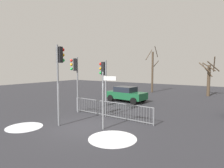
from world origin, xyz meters
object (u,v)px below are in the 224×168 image
(traffic_light_rear_left, at_px, (104,75))
(traffic_light_mid_left, at_px, (60,67))
(direction_sign_post, at_px, (104,97))
(car_green_near, at_px, (126,94))
(bare_tree_centre, at_px, (209,77))
(bare_tree_left, at_px, (152,71))
(traffic_light_rear_right, at_px, (75,72))

(traffic_light_rear_left, height_order, traffic_light_mid_left, traffic_light_mid_left)
(traffic_light_rear_left, xyz_separation_m, direction_sign_post, (1.69, -2.33, -1.05))
(traffic_light_rear_left, xyz_separation_m, car_green_near, (-1.47, 5.77, -2.04))
(traffic_light_rear_left, bearing_deg, bare_tree_centre, -21.68)
(traffic_light_rear_left, relative_size, direction_sign_post, 1.22)
(traffic_light_rear_left, relative_size, bare_tree_left, 0.63)
(car_green_near, relative_size, bare_tree_left, 0.65)
(traffic_light_mid_left, distance_m, direction_sign_post, 3.12)
(car_green_near, bearing_deg, traffic_light_rear_right, -93.35)
(traffic_light_mid_left, xyz_separation_m, bare_tree_left, (-1.21, 17.08, -0.46))
(car_green_near, bearing_deg, traffic_light_rear_left, -70.31)
(traffic_light_rear_left, bearing_deg, direction_sign_post, -147.24)
(traffic_light_rear_left, height_order, direction_sign_post, traffic_light_rear_left)
(traffic_light_rear_right, distance_m, traffic_light_rear_left, 2.42)
(direction_sign_post, height_order, car_green_near, direction_sign_post)
(traffic_light_mid_left, bearing_deg, traffic_light_rear_right, 118.35)
(traffic_light_rear_left, xyz_separation_m, bare_tree_centre, (4.76, 14.17, -0.62))
(direction_sign_post, distance_m, car_green_near, 8.75)
(car_green_near, xyz_separation_m, bare_tree_centre, (6.23, 8.40, 1.42))
(car_green_near, distance_m, bare_tree_left, 8.50)
(traffic_light_rear_right, relative_size, direction_sign_post, 1.31)
(direction_sign_post, bearing_deg, traffic_light_rear_right, 142.38)
(direction_sign_post, bearing_deg, bare_tree_centre, 68.62)
(traffic_light_rear_right, xyz_separation_m, traffic_light_rear_left, (2.40, 0.27, -0.20))
(traffic_light_rear_right, xyz_separation_m, bare_tree_left, (0.34, 14.24, -0.08))
(traffic_light_mid_left, distance_m, car_green_near, 9.27)
(traffic_light_mid_left, xyz_separation_m, bare_tree_centre, (5.61, 17.28, -1.19))
(bare_tree_left, bearing_deg, traffic_light_mid_left, -85.96)
(traffic_light_rear_right, relative_size, bare_tree_left, 0.67)
(traffic_light_rear_left, bearing_deg, traffic_light_rear_right, 93.32)
(car_green_near, distance_m, bare_tree_centre, 10.55)
(traffic_light_mid_left, xyz_separation_m, car_green_near, (-0.61, 8.88, -2.61))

